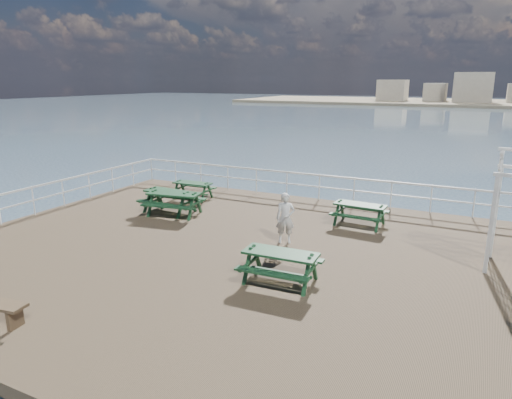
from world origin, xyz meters
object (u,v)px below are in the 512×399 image
(picnic_table_c, at_px, (360,210))
(picnic_table_e, at_px, (281,260))
(picnic_table_a, at_px, (193,187))
(person, at_px, (285,218))
(picnic_table_d, at_px, (174,199))
(picnic_table_b, at_px, (169,197))

(picnic_table_c, relative_size, picnic_table_e, 0.95)
(picnic_table_a, bearing_deg, picnic_table_c, -6.32)
(picnic_table_e, bearing_deg, person, 108.04)
(picnic_table_c, distance_m, picnic_table_e, 5.52)
(picnic_table_a, distance_m, picnic_table_d, 2.42)
(picnic_table_e, xyz_separation_m, person, (-1.01, 2.69, 0.21))
(picnic_table_e, relative_size, person, 1.22)
(person, bearing_deg, picnic_table_c, 34.53)
(picnic_table_b, xyz_separation_m, picnic_table_d, (0.37, -0.19, 0.01))
(picnic_table_a, relative_size, picnic_table_c, 0.93)
(picnic_table_d, relative_size, person, 1.40)
(picnic_table_a, xyz_separation_m, picnic_table_e, (6.65, -5.95, 0.07))
(picnic_table_b, relative_size, picnic_table_e, 1.05)
(picnic_table_c, bearing_deg, picnic_table_a, 179.47)
(picnic_table_d, distance_m, person, 4.99)
(picnic_table_b, distance_m, picnic_table_d, 0.41)
(picnic_table_b, relative_size, picnic_table_c, 1.11)
(picnic_table_b, xyz_separation_m, person, (5.27, -1.14, 0.18))
(picnic_table_a, height_order, picnic_table_c, picnic_table_c)
(picnic_table_b, distance_m, picnic_table_e, 7.35)
(picnic_table_a, bearing_deg, person, -32.70)
(picnic_table_a, relative_size, picnic_table_e, 0.88)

